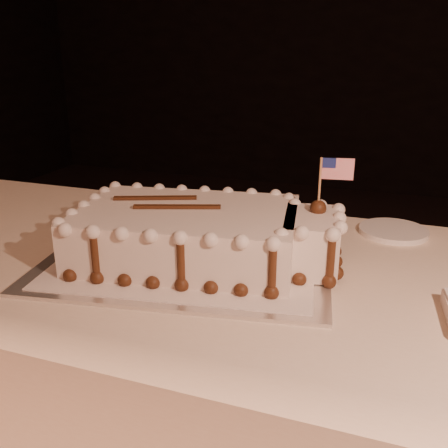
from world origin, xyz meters
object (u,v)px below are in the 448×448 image
(cake_board, at_px, (188,259))
(side_plate, at_px, (393,231))
(banquet_table, at_px, (267,422))
(sheet_cake, at_px, (202,234))

(cake_board, xyz_separation_m, side_plate, (0.40, 0.32, 0.00))
(banquet_table, xyz_separation_m, side_plate, (0.22, 0.31, 0.38))
(sheet_cake, xyz_separation_m, side_plate, (0.37, 0.31, -0.06))
(cake_board, bearing_deg, side_plate, 28.86)
(side_plate, bearing_deg, sheet_cake, -140.09)
(cake_board, relative_size, sheet_cake, 1.03)
(cake_board, height_order, side_plate, side_plate)
(banquet_table, height_order, side_plate, side_plate)
(cake_board, relative_size, side_plate, 3.62)
(banquet_table, distance_m, sheet_cake, 0.46)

